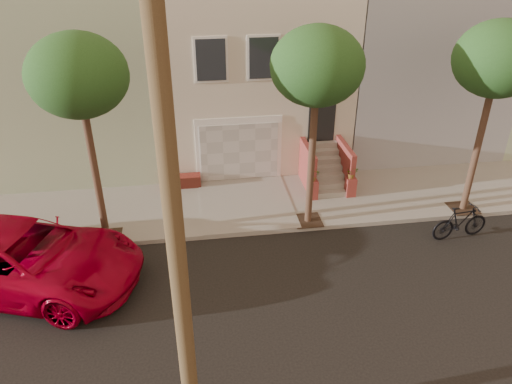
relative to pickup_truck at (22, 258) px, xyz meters
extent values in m
plane|color=black|center=(7.42, -2.06, -0.90)|extent=(90.00, 90.00, 0.00)
cube|color=gray|center=(7.42, 3.29, -0.83)|extent=(40.00, 3.70, 0.15)
cube|color=beige|center=(7.42, 9.14, 2.75)|extent=(7.00, 8.00, 7.00)
cube|color=#9DAF8D|center=(0.62, 9.14, 2.75)|extent=(6.50, 8.00, 7.00)
cube|color=#92959A|center=(14.22, 9.14, 2.75)|extent=(6.50, 8.00, 7.00)
cube|color=white|center=(6.52, 5.16, 0.50)|extent=(3.20, 0.12, 2.50)
cube|color=#B6B6B1|center=(6.52, 5.10, 0.40)|extent=(2.90, 0.06, 2.20)
cube|color=gray|center=(6.52, 3.29, -0.74)|extent=(3.20, 3.70, 0.02)
cube|color=maroon|center=(4.32, 4.84, -0.53)|extent=(1.40, 0.45, 0.44)
cube|color=black|center=(9.62, 5.11, 1.65)|extent=(1.00, 0.06, 2.00)
cube|color=#3F4751|center=(5.62, 5.11, 3.85)|extent=(1.00, 0.06, 1.40)
cube|color=white|center=(5.62, 5.13, 3.85)|extent=(1.15, 0.05, 1.55)
cube|color=#3F4751|center=(7.42, 5.11, 3.85)|extent=(1.00, 0.06, 1.40)
cube|color=white|center=(7.42, 5.13, 3.85)|extent=(1.15, 0.05, 1.55)
cube|color=#3F4751|center=(9.22, 5.11, 3.85)|extent=(1.00, 0.06, 1.40)
cube|color=white|center=(9.22, 5.13, 3.85)|extent=(1.15, 0.05, 1.55)
cube|color=gray|center=(9.62, 3.32, -0.65)|extent=(1.20, 0.28, 0.20)
cube|color=gray|center=(9.62, 3.60, -0.45)|extent=(1.20, 0.28, 0.20)
cube|color=gray|center=(9.62, 3.88, -0.25)|extent=(1.20, 0.28, 0.20)
cube|color=gray|center=(9.62, 4.16, -0.05)|extent=(1.20, 0.28, 0.20)
cube|color=gray|center=(9.62, 4.44, 0.15)|extent=(1.20, 0.28, 0.20)
cube|color=gray|center=(9.62, 4.72, 0.35)|extent=(1.20, 0.28, 0.20)
cube|color=gray|center=(9.62, 5.00, 0.55)|extent=(1.20, 0.28, 0.20)
cube|color=maroon|center=(8.92, 4.16, 0.05)|extent=(0.18, 1.96, 1.60)
cube|color=maroon|center=(10.32, 4.16, 0.05)|extent=(0.18, 1.96, 1.60)
cube|color=maroon|center=(8.92, 3.28, -0.40)|extent=(0.35, 0.35, 0.70)
imported|color=#1D4016|center=(8.92, 3.28, 0.17)|extent=(0.40, 0.35, 0.45)
cube|color=maroon|center=(10.32, 3.28, -0.40)|extent=(0.35, 0.35, 0.70)
imported|color=#1D4016|center=(10.32, 3.28, 0.17)|extent=(0.41, 0.35, 0.45)
cube|color=#2D2116|center=(1.92, 1.84, -0.75)|extent=(0.90, 0.90, 0.02)
cylinder|color=#392619|center=(1.92, 1.84, 1.35)|extent=(0.22, 0.22, 4.20)
ellipsoid|color=#1D4016|center=(1.92, 1.84, 4.40)|extent=(2.70, 2.57, 2.29)
cube|color=#2D2116|center=(8.42, 1.84, -0.75)|extent=(0.90, 0.90, 0.02)
cylinder|color=#392619|center=(8.42, 1.84, 1.35)|extent=(0.22, 0.22, 4.20)
ellipsoid|color=#1D4016|center=(8.42, 1.84, 4.40)|extent=(2.70, 2.57, 2.29)
cube|color=#2D2116|center=(13.92, 1.84, -0.75)|extent=(0.90, 0.90, 0.02)
cylinder|color=#392619|center=(13.92, 1.84, 1.35)|extent=(0.22, 0.22, 4.20)
ellipsoid|color=#1D4016|center=(13.92, 1.84, 4.40)|extent=(2.70, 2.57, 2.29)
cylinder|color=#3F2F1D|center=(4.42, -5.26, 4.10)|extent=(0.30, 0.30, 10.00)
imported|color=#99001A|center=(0.00, 0.00, 0.00)|extent=(7.12, 4.90, 1.81)
imported|color=black|center=(12.98, 0.42, -0.33)|extent=(1.96, 0.75, 1.15)
camera|label=1|loc=(4.75, -11.45, 8.04)|focal=34.31mm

